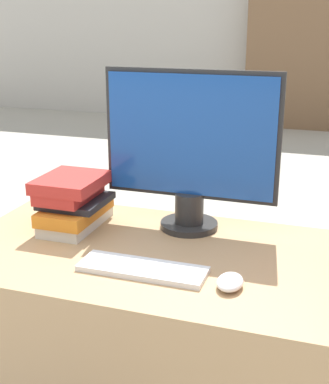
% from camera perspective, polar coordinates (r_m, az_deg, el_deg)
% --- Properties ---
extents(wall_back, '(12.00, 0.06, 2.80)m').
position_cam_1_polar(wall_back, '(7.65, 15.82, 17.29)').
color(wall_back, beige).
rests_on(wall_back, ground_plane).
extents(desk, '(1.30, 0.69, 0.76)m').
position_cam_1_polar(desk, '(1.81, 0.26, -17.54)').
color(desk, tan).
rests_on(desk, ground_plane).
extents(monitor, '(0.57, 0.19, 0.52)m').
position_cam_1_polar(monitor, '(1.72, 2.77, 4.60)').
color(monitor, '#282828').
rests_on(monitor, desk).
extents(keyboard, '(0.36, 0.12, 0.02)m').
position_cam_1_polar(keyboard, '(1.50, -2.36, -8.19)').
color(keyboard, white).
rests_on(keyboard, desk).
extents(mouse, '(0.07, 0.10, 0.03)m').
position_cam_1_polar(mouse, '(1.42, 7.00, -9.50)').
color(mouse, white).
rests_on(mouse, desk).
extents(book_stack, '(0.21, 0.29, 0.18)m').
position_cam_1_polar(book_stack, '(1.80, -9.69, -1.05)').
color(book_stack, silver).
rests_on(book_stack, desk).
extents(bookshelf_far, '(1.33, 0.32, 1.82)m').
position_cam_1_polar(bookshelf_far, '(7.44, 14.08, 13.62)').
color(bookshelf_far, '#846042').
rests_on(bookshelf_far, ground_plane).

